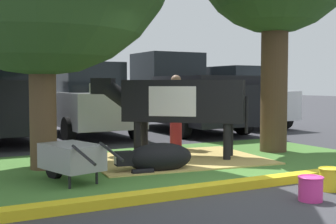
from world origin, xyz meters
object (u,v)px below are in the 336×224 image
(calf_lying, at_px, (158,158))
(hatchback_white, at_px, (235,97))
(person_handler, at_px, (176,110))
(bucket_pink, at_px, (311,188))
(bucket_yellow, at_px, (330,179))
(sedan_red, at_px, (85,100))
(wheelbarrow, at_px, (71,157))
(pickup_truck_black, at_px, (180,95))
(cow_holstein, at_px, (178,101))

(calf_lying, bearing_deg, hatchback_white, 45.03)
(calf_lying, distance_m, person_handler, 2.70)
(calf_lying, bearing_deg, bucket_pink, -72.19)
(bucket_pink, relative_size, bucket_yellow, 1.02)
(bucket_pink, bearing_deg, sedan_red, 90.92)
(person_handler, bearing_deg, hatchback_white, 41.00)
(wheelbarrow, bearing_deg, bucket_yellow, -34.90)
(hatchback_white, bearing_deg, sedan_red, -177.03)
(bucket_pink, relative_size, sedan_red, 0.07)
(sedan_red, bearing_deg, pickup_truck_black, -2.20)
(wheelbarrow, distance_m, sedan_red, 6.38)
(sedan_red, bearing_deg, bucket_pink, -89.08)
(cow_holstein, distance_m, person_handler, 1.15)
(wheelbarrow, xyz_separation_m, pickup_truck_black, (5.17, 5.85, 0.73))
(sedan_red, bearing_deg, hatchback_white, 2.97)
(person_handler, xyz_separation_m, bucket_yellow, (-0.08, -4.38, -0.72))
(wheelbarrow, distance_m, pickup_truck_black, 7.84)
(cow_holstein, distance_m, sedan_red, 4.66)
(wheelbarrow, height_order, bucket_pink, wheelbarrow)
(person_handler, bearing_deg, bucket_yellow, -91.10)
(calf_lying, height_order, hatchback_white, hatchback_white)
(calf_lying, xyz_separation_m, wheelbarrow, (-1.50, -0.20, 0.15))
(calf_lying, height_order, sedan_red, sedan_red)
(person_handler, xyz_separation_m, wheelbarrow, (-3.03, -2.32, -0.49))
(wheelbarrow, xyz_separation_m, bucket_yellow, (2.95, -2.06, -0.22))
(bucket_pink, height_order, hatchback_white, hatchback_white)
(calf_lying, distance_m, hatchback_white, 8.57)
(pickup_truck_black, bearing_deg, calf_lying, -122.97)
(calf_lying, xyz_separation_m, sedan_red, (0.68, 5.77, 0.75))
(bucket_yellow, relative_size, sedan_red, 0.07)
(sedan_red, distance_m, hatchback_white, 5.36)
(calf_lying, relative_size, person_handler, 0.81)
(cow_holstein, relative_size, pickup_truck_black, 0.48)
(cow_holstein, height_order, sedan_red, sedan_red)
(cow_holstein, bearing_deg, sedan_red, 94.17)
(cow_holstein, xyz_separation_m, bucket_yellow, (0.43, -3.38, -0.94))
(hatchback_white, bearing_deg, person_handler, -139.00)
(bucket_pink, bearing_deg, calf_lying, 107.81)
(calf_lying, bearing_deg, wheelbarrow, -172.56)
(cow_holstein, xyz_separation_m, sedan_red, (-0.34, 4.64, -0.12))
(cow_holstein, height_order, wheelbarrow, cow_holstein)
(cow_holstein, relative_size, calf_lying, 1.95)
(bucket_yellow, distance_m, sedan_red, 8.10)
(wheelbarrow, relative_size, hatchback_white, 0.37)
(bucket_pink, bearing_deg, cow_holstein, 86.78)
(hatchback_white, bearing_deg, bucket_yellow, -118.95)
(pickup_truck_black, bearing_deg, bucket_pink, -109.22)
(bucket_yellow, bearing_deg, pickup_truck_black, 74.33)
(person_handler, height_order, sedan_red, sedan_red)
(calf_lying, distance_m, sedan_red, 5.85)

